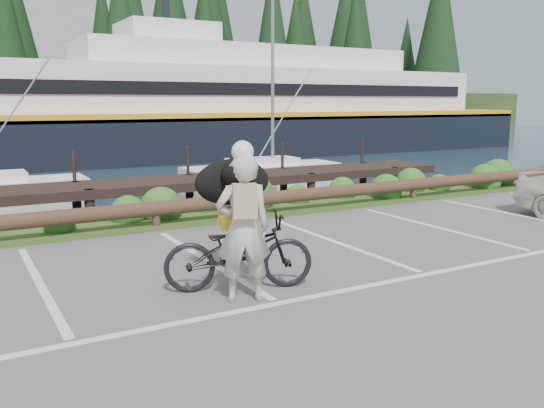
{
  "coord_description": "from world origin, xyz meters",
  "views": [
    {
      "loc": [
        -3.6,
        -6.59,
        2.6
      ],
      "look_at": [
        0.54,
        0.73,
        1.1
      ],
      "focal_mm": 38.0,
      "sensor_mm": 36.0,
      "label": 1
    }
  ],
  "objects": [
    {
      "name": "ground",
      "position": [
        0.0,
        0.0,
        0.0
      ],
      "size": [
        72.0,
        72.0,
        0.0
      ],
      "primitive_type": "plane",
      "color": "#545356"
    },
    {
      "name": "vegetation_strip",
      "position": [
        0.0,
        5.3,
        0.05
      ],
      "size": [
        34.0,
        1.6,
        0.1
      ],
      "primitive_type": "cube",
      "color": "#3D5B21",
      "rests_on": "ground"
    },
    {
      "name": "log_rail",
      "position": [
        0.0,
        4.6,
        0.0
      ],
      "size": [
        32.0,
        0.3,
        0.6
      ],
      "primitive_type": null,
      "color": "#443021",
      "rests_on": "ground"
    },
    {
      "name": "bicycle",
      "position": [
        -0.19,
        0.39,
        0.55
      ],
      "size": [
        2.2,
        1.36,
        1.09
      ],
      "primitive_type": "imported",
      "rotation": [
        0.0,
        0.0,
        1.24
      ],
      "color": "black",
      "rests_on": "ground"
    },
    {
      "name": "cyclist",
      "position": [
        -0.34,
        -0.07,
        0.98
      ],
      "size": [
        0.83,
        0.67,
        1.96
      ],
      "primitive_type": "imported",
      "rotation": [
        0.0,
        0.0,
        2.81
      ],
      "color": "beige",
      "rests_on": "ground"
    },
    {
      "name": "dog",
      "position": [
        0.03,
        1.02,
        1.43
      ],
      "size": [
        0.92,
        1.3,
        0.68
      ],
      "primitive_type": "ellipsoid",
      "rotation": [
        0.0,
        0.0,
        1.24
      ],
      "color": "black",
      "rests_on": "bicycle"
    }
  ]
}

